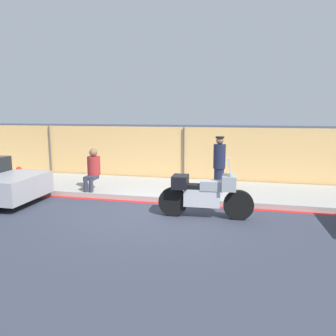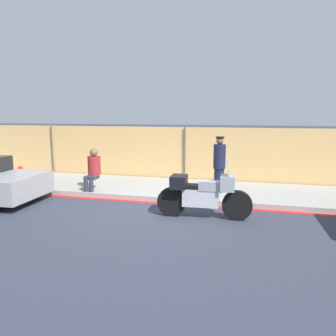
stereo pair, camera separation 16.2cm
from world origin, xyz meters
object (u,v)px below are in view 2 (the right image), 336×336
motorcycle (203,194)px  officer_standing (219,164)px  fire_hydrant (21,175)px  person_seated_on_curb (93,167)px

motorcycle → officer_standing: bearing=83.0°
motorcycle → fire_hydrant: motorcycle is taller
motorcycle → officer_standing: (0.16, 2.10, 0.40)m
officer_standing → person_seated_on_curb: bearing=-170.5°
person_seated_on_curb → fire_hydrant: bearing=178.1°
fire_hydrant → officer_standing: bearing=4.7°
officer_standing → person_seated_on_curb: officer_standing is taller
motorcycle → person_seated_on_curb: motorcycle is taller
fire_hydrant → person_seated_on_curb: bearing=-1.9°
person_seated_on_curb → fire_hydrant: (-2.66, 0.09, -0.39)m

